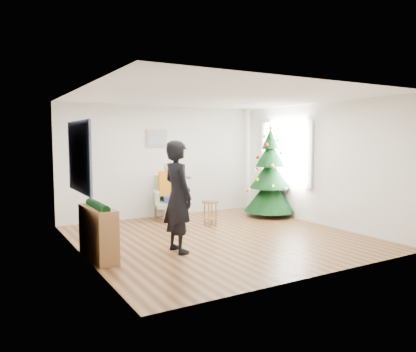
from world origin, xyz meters
TOP-DOWN VIEW (x-y plane):
  - floor at (0.00, 0.00)m, footprint 5.00×5.00m
  - ceiling at (0.00, 0.00)m, footprint 5.00×5.00m
  - wall_back at (0.00, 2.50)m, footprint 5.00×0.00m
  - wall_front at (0.00, -2.50)m, footprint 5.00×0.00m
  - wall_left at (-2.50, 0.00)m, footprint 0.00×5.00m
  - wall_right at (2.50, 0.00)m, footprint 0.00×5.00m
  - window_panel at (2.47, 1.00)m, footprint 0.04×1.30m
  - curtains at (2.44, 1.00)m, footprint 0.05×1.75m
  - christmas_tree at (2.15, 1.20)m, footprint 1.21×1.21m
  - stool at (0.37, 0.97)m, footprint 0.35×0.35m
  - laptop at (0.37, 0.97)m, footprint 0.31×0.22m
  - armchair at (-0.06, 2.03)m, footprint 0.88×0.86m
  - seated_person at (-0.08, 1.98)m, footprint 0.50×0.66m
  - standing_man at (-1.10, -0.50)m, footprint 0.47×0.68m
  - game_controller at (-0.91, -0.53)m, footprint 0.04×0.13m
  - console at (-2.33, -0.25)m, footprint 0.36×1.02m
  - garland at (-2.33, -0.25)m, footprint 0.14×0.90m
  - tapestry at (-2.46, 0.30)m, footprint 0.03×1.50m
  - framed_picture at (-0.20, 2.46)m, footprint 0.52×0.05m

SIDE VIEW (x-z plane):
  - floor at x=0.00m, z-range 0.00..0.00m
  - stool at x=0.37m, z-range 0.01..0.54m
  - armchair at x=-0.06m, z-range -0.13..0.86m
  - console at x=-2.33m, z-range 0.00..0.80m
  - laptop at x=0.37m, z-range 0.53..0.56m
  - seated_person at x=-0.08m, z-range 0.02..1.32m
  - garland at x=-2.33m, z-range 0.75..0.89m
  - standing_man at x=-1.10m, z-range 0.00..1.81m
  - christmas_tree at x=2.15m, z-range -0.11..2.07m
  - game_controller at x=-0.91m, z-range 1.19..1.23m
  - wall_back at x=0.00m, z-range -1.20..3.80m
  - wall_front at x=0.00m, z-range -1.20..3.80m
  - wall_left at x=-2.50m, z-range -1.20..3.80m
  - wall_right at x=2.50m, z-range -1.20..3.80m
  - window_panel at x=2.47m, z-range 0.80..2.20m
  - curtains at x=2.44m, z-range 0.75..2.25m
  - tapestry at x=-2.46m, z-range 0.98..2.12m
  - framed_picture at x=-0.20m, z-range 1.64..2.06m
  - ceiling at x=0.00m, z-range 2.60..2.60m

